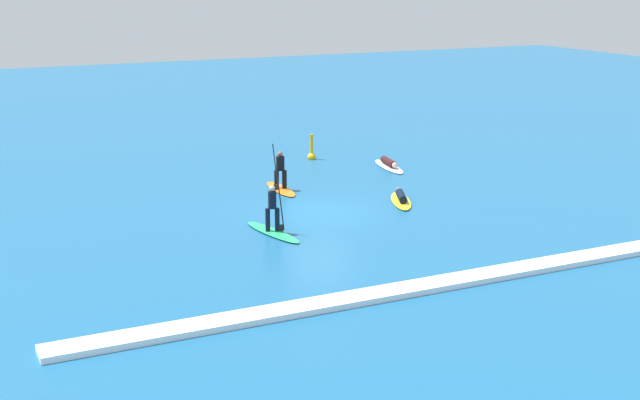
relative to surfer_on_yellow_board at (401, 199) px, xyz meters
The scene contains 7 objects.
ground_plane 3.68m from the surfer_on_yellow_board, behind, with size 120.00×120.00×0.00m, color #195684.
surfer_on_yellow_board is the anchor object (origin of this frame).
surfer_on_white_board 6.51m from the surfer_on_yellow_board, 64.36° to the left, with size 1.30×3.36×0.43m.
surfer_on_orange_board 5.43m from the surfer_on_yellow_board, 132.66° to the left, with size 0.88×2.93×2.11m.
surfer_on_green_board 6.70m from the surfer_on_yellow_board, 164.21° to the right, with size 1.24×3.34×2.34m.
marker_buoy 9.22m from the surfer_on_yellow_board, 88.40° to the left, with size 0.43×0.43×1.38m.
wave_crest 9.76m from the surfer_on_yellow_board, 112.15° to the right, with size 23.98×0.90×0.18m, color white.
Camera 1 is at (-14.24, -29.74, 9.18)m, focal length 48.94 mm.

